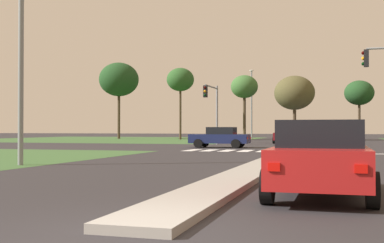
{
  "coord_description": "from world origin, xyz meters",
  "views": [
    {
      "loc": [
        2.58,
        -5.85,
        1.37
      ],
      "look_at": [
        -10.14,
        37.54,
        2.02
      ],
      "focal_mm": 46.99,
      "sensor_mm": 36.0,
      "label": 1
    }
  ],
  "objects_px": {
    "car_navy_second": "(220,137)",
    "treeline_fifth": "(359,93)",
    "treeline_third": "(244,87)",
    "treeline_fourth": "(294,93)",
    "street_lamp_fourth": "(252,101)",
    "treeline_near": "(119,80)",
    "car_blue_fourth": "(297,134)",
    "traffic_signal_far_left": "(213,103)",
    "treeline_second": "(180,80)",
    "car_maroon_near": "(286,135)",
    "street_lamp_near": "(16,36)",
    "car_red_third": "(321,158)"
  },
  "relations": [
    {
      "from": "treeline_fifth",
      "to": "car_blue_fourth",
      "type": "bearing_deg",
      "value": -155.2
    },
    {
      "from": "car_red_third",
      "to": "traffic_signal_far_left",
      "type": "relative_size",
      "value": 0.82
    },
    {
      "from": "car_navy_second",
      "to": "treeline_near",
      "type": "height_order",
      "value": "treeline_near"
    },
    {
      "from": "treeline_near",
      "to": "car_blue_fourth",
      "type": "bearing_deg",
      "value": -2.04
    },
    {
      "from": "car_maroon_near",
      "to": "car_blue_fourth",
      "type": "distance_m",
      "value": 14.39
    },
    {
      "from": "street_lamp_near",
      "to": "treeline_fifth",
      "type": "relative_size",
      "value": 1.17
    },
    {
      "from": "street_lamp_near",
      "to": "traffic_signal_far_left",
      "type": "bearing_deg",
      "value": 86.34
    },
    {
      "from": "street_lamp_fourth",
      "to": "treeline_near",
      "type": "bearing_deg",
      "value": -163.51
    },
    {
      "from": "car_red_third",
      "to": "treeline_second",
      "type": "height_order",
      "value": "treeline_second"
    },
    {
      "from": "traffic_signal_far_left",
      "to": "treeline_fifth",
      "type": "relative_size",
      "value": 0.69
    },
    {
      "from": "treeline_second",
      "to": "street_lamp_near",
      "type": "bearing_deg",
      "value": -80.27
    },
    {
      "from": "car_blue_fourth",
      "to": "street_lamp_fourth",
      "type": "relative_size",
      "value": 0.45
    },
    {
      "from": "car_maroon_near",
      "to": "car_red_third",
      "type": "distance_m",
      "value": 37.6
    },
    {
      "from": "treeline_fourth",
      "to": "treeline_fifth",
      "type": "relative_size",
      "value": 1.05
    },
    {
      "from": "traffic_signal_far_left",
      "to": "treeline_fourth",
      "type": "height_order",
      "value": "treeline_fourth"
    },
    {
      "from": "treeline_near",
      "to": "treeline_fourth",
      "type": "xyz_separation_m",
      "value": [
        23.8,
        -2.03,
        -2.44
      ]
    },
    {
      "from": "traffic_signal_far_left",
      "to": "treeline_fourth",
      "type": "xyz_separation_m",
      "value": [
        5.09,
        20.08,
        2.13
      ]
    },
    {
      "from": "car_blue_fourth",
      "to": "car_navy_second",
      "type": "bearing_deg",
      "value": 82.67
    },
    {
      "from": "traffic_signal_far_left",
      "to": "street_lamp_fourth",
      "type": "relative_size",
      "value": 0.55
    },
    {
      "from": "car_red_third",
      "to": "car_navy_second",
      "type": "bearing_deg",
      "value": 107.54
    },
    {
      "from": "car_maroon_near",
      "to": "treeline_third",
      "type": "height_order",
      "value": "treeline_third"
    },
    {
      "from": "treeline_third",
      "to": "treeline_fourth",
      "type": "height_order",
      "value": "treeline_third"
    },
    {
      "from": "treeline_near",
      "to": "treeline_third",
      "type": "xyz_separation_m",
      "value": [
        17.33,
        0.25,
        -1.43
      ]
    },
    {
      "from": "treeline_fifth",
      "to": "street_lamp_fourth",
      "type": "bearing_deg",
      "value": 169.19
    },
    {
      "from": "treeline_near",
      "to": "treeline_fourth",
      "type": "distance_m",
      "value": 24.01
    },
    {
      "from": "treeline_second",
      "to": "treeline_near",
      "type": "bearing_deg",
      "value": 167.45
    },
    {
      "from": "car_blue_fourth",
      "to": "treeline_second",
      "type": "xyz_separation_m",
      "value": [
        -14.54,
        -1.26,
        6.79
      ]
    },
    {
      "from": "car_navy_second",
      "to": "treeline_fifth",
      "type": "height_order",
      "value": "treeline_fifth"
    },
    {
      "from": "traffic_signal_far_left",
      "to": "treeline_fourth",
      "type": "bearing_deg",
      "value": 75.78
    },
    {
      "from": "car_blue_fourth",
      "to": "street_lamp_near",
      "type": "height_order",
      "value": "street_lamp_near"
    },
    {
      "from": "car_blue_fourth",
      "to": "street_lamp_fourth",
      "type": "height_order",
      "value": "street_lamp_fourth"
    },
    {
      "from": "traffic_signal_far_left",
      "to": "treeline_near",
      "type": "xyz_separation_m",
      "value": [
        -18.71,
        22.12,
        4.57
      ]
    },
    {
      "from": "car_blue_fourth",
      "to": "treeline_second",
      "type": "height_order",
      "value": "treeline_second"
    },
    {
      "from": "treeline_third",
      "to": "car_red_third",
      "type": "bearing_deg",
      "value": -78.02
    },
    {
      "from": "car_red_third",
      "to": "treeline_third",
      "type": "distance_m",
      "value": 54.32
    },
    {
      "from": "traffic_signal_far_left",
      "to": "treeline_fifth",
      "type": "distance_m",
      "value": 27.75
    },
    {
      "from": "treeline_third",
      "to": "treeline_fifth",
      "type": "relative_size",
      "value": 1.12
    },
    {
      "from": "traffic_signal_far_left",
      "to": "treeline_third",
      "type": "distance_m",
      "value": 22.63
    },
    {
      "from": "car_maroon_near",
      "to": "treeline_second",
      "type": "height_order",
      "value": "treeline_second"
    },
    {
      "from": "car_red_third",
      "to": "car_blue_fourth",
      "type": "height_order",
      "value": "car_blue_fourth"
    },
    {
      "from": "car_maroon_near",
      "to": "traffic_signal_far_left",
      "type": "xyz_separation_m",
      "value": [
        -5.36,
        -6.87,
        2.74
      ]
    },
    {
      "from": "street_lamp_near",
      "to": "car_red_third",
      "type": "bearing_deg",
      "value": -27.45
    },
    {
      "from": "car_maroon_near",
      "to": "treeline_near",
      "type": "height_order",
      "value": "treeline_near"
    },
    {
      "from": "street_lamp_fourth",
      "to": "treeline_second",
      "type": "xyz_separation_m",
      "value": [
        -7.92,
        -7.27,
        2.37
      ]
    },
    {
      "from": "treeline_second",
      "to": "car_navy_second",
      "type": "bearing_deg",
      "value": -66.37
    },
    {
      "from": "street_lamp_fourth",
      "to": "treeline_near",
      "type": "distance_m",
      "value": 18.39
    },
    {
      "from": "car_navy_second",
      "to": "treeline_second",
      "type": "height_order",
      "value": "treeline_second"
    },
    {
      "from": "treeline_third",
      "to": "treeline_fourth",
      "type": "xyz_separation_m",
      "value": [
        6.47,
        -2.28,
        -1.02
      ]
    },
    {
      "from": "traffic_signal_far_left",
      "to": "treeline_fifth",
      "type": "bearing_deg",
      "value": 62.88
    },
    {
      "from": "car_blue_fourth",
      "to": "treeline_fourth",
      "type": "xyz_separation_m",
      "value": [
        -0.25,
        -1.18,
        4.86
      ]
    }
  ]
}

